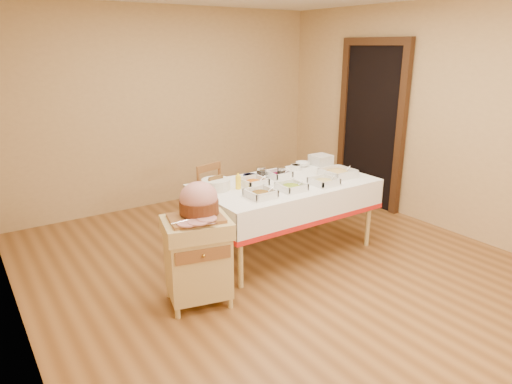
{
  "coord_description": "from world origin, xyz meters",
  "views": [
    {
      "loc": [
        -2.48,
        -3.25,
        2.09
      ],
      "look_at": [
        -0.13,
        0.2,
        0.76
      ],
      "focal_mm": 32.0,
      "sensor_mm": 36.0,
      "label": 1
    }
  ],
  "objects_px": {
    "preserve_jar_left": "(261,173)",
    "preserve_jar_right": "(281,173)",
    "butcher_cart": "(198,256)",
    "ham_on_board": "(199,203)",
    "bread_basket": "(216,184)",
    "plate_stack": "(321,160)",
    "dining_chair": "(217,201)",
    "brass_platter": "(331,171)",
    "dining_table": "(285,197)",
    "mustard_bottle": "(238,182)"
  },
  "relations": [
    {
      "from": "preserve_jar_left",
      "to": "preserve_jar_right",
      "type": "height_order",
      "value": "preserve_jar_right"
    },
    {
      "from": "butcher_cart",
      "to": "ham_on_board",
      "type": "xyz_separation_m",
      "value": [
        0.05,
        0.04,
        0.45
      ]
    },
    {
      "from": "preserve_jar_right",
      "to": "bread_basket",
      "type": "bearing_deg",
      "value": 175.78
    },
    {
      "from": "plate_stack",
      "to": "dining_chair",
      "type": "bearing_deg",
      "value": 162.95
    },
    {
      "from": "ham_on_board",
      "to": "brass_platter",
      "type": "bearing_deg",
      "value": 12.34
    },
    {
      "from": "bread_basket",
      "to": "brass_platter",
      "type": "height_order",
      "value": "bread_basket"
    },
    {
      "from": "dining_table",
      "to": "dining_chair",
      "type": "distance_m",
      "value": 0.83
    },
    {
      "from": "ham_on_board",
      "to": "dining_table",
      "type": "bearing_deg",
      "value": 18.27
    },
    {
      "from": "mustard_bottle",
      "to": "plate_stack",
      "type": "height_order",
      "value": "mustard_bottle"
    },
    {
      "from": "preserve_jar_right",
      "to": "mustard_bottle",
      "type": "distance_m",
      "value": 0.57
    },
    {
      "from": "ham_on_board",
      "to": "preserve_jar_right",
      "type": "distance_m",
      "value": 1.35
    },
    {
      "from": "dining_table",
      "to": "plate_stack",
      "type": "bearing_deg",
      "value": 22.94
    },
    {
      "from": "preserve_jar_right",
      "to": "bread_basket",
      "type": "height_order",
      "value": "same"
    },
    {
      "from": "butcher_cart",
      "to": "plate_stack",
      "type": "height_order",
      "value": "plate_stack"
    },
    {
      "from": "preserve_jar_right",
      "to": "mustard_bottle",
      "type": "relative_size",
      "value": 0.73
    },
    {
      "from": "butcher_cart",
      "to": "ham_on_board",
      "type": "distance_m",
      "value": 0.46
    },
    {
      "from": "dining_table",
      "to": "bread_basket",
      "type": "distance_m",
      "value": 0.77
    },
    {
      "from": "preserve_jar_left",
      "to": "mustard_bottle",
      "type": "distance_m",
      "value": 0.44
    },
    {
      "from": "butcher_cart",
      "to": "dining_chair",
      "type": "bearing_deg",
      "value": 53.67
    },
    {
      "from": "dining_table",
      "to": "preserve_jar_right",
      "type": "xyz_separation_m",
      "value": [
        0.04,
        0.13,
        0.22
      ]
    },
    {
      "from": "ham_on_board",
      "to": "preserve_jar_left",
      "type": "distance_m",
      "value": 1.26
    },
    {
      "from": "mustard_bottle",
      "to": "dining_chair",
      "type": "bearing_deg",
      "value": 79.92
    },
    {
      "from": "mustard_bottle",
      "to": "plate_stack",
      "type": "relative_size",
      "value": 0.77
    },
    {
      "from": "dining_chair",
      "to": "ham_on_board",
      "type": "relative_size",
      "value": 1.86
    },
    {
      "from": "dining_table",
      "to": "ham_on_board",
      "type": "bearing_deg",
      "value": -161.73
    },
    {
      "from": "plate_stack",
      "to": "dining_table",
      "type": "bearing_deg",
      "value": -157.06
    },
    {
      "from": "ham_on_board",
      "to": "preserve_jar_right",
      "type": "xyz_separation_m",
      "value": [
        1.24,
        0.52,
        -0.07
      ]
    },
    {
      "from": "butcher_cart",
      "to": "mustard_bottle",
      "type": "height_order",
      "value": "mustard_bottle"
    },
    {
      "from": "dining_table",
      "to": "butcher_cart",
      "type": "relative_size",
      "value": 2.41
    },
    {
      "from": "dining_chair",
      "to": "plate_stack",
      "type": "bearing_deg",
      "value": -17.05
    },
    {
      "from": "butcher_cart",
      "to": "preserve_jar_left",
      "type": "bearing_deg",
      "value": 31.77
    },
    {
      "from": "dining_table",
      "to": "plate_stack",
      "type": "relative_size",
      "value": 8.45
    },
    {
      "from": "dining_chair",
      "to": "brass_platter",
      "type": "xyz_separation_m",
      "value": [
        1.05,
        -0.69,
        0.35
      ]
    },
    {
      "from": "dining_chair",
      "to": "bread_basket",
      "type": "bearing_deg",
      "value": -120.14
    },
    {
      "from": "dining_chair",
      "to": "preserve_jar_left",
      "type": "distance_m",
      "value": 0.65
    },
    {
      "from": "bread_basket",
      "to": "plate_stack",
      "type": "height_order",
      "value": "bread_basket"
    },
    {
      "from": "dining_table",
      "to": "mustard_bottle",
      "type": "distance_m",
      "value": 0.58
    },
    {
      "from": "preserve_jar_left",
      "to": "butcher_cart",
      "type": "bearing_deg",
      "value": -148.23
    },
    {
      "from": "plate_stack",
      "to": "brass_platter",
      "type": "relative_size",
      "value": 0.64
    },
    {
      "from": "bread_basket",
      "to": "brass_platter",
      "type": "relative_size",
      "value": 0.83
    },
    {
      "from": "preserve_jar_left",
      "to": "bread_basket",
      "type": "distance_m",
      "value": 0.59
    },
    {
      "from": "butcher_cart",
      "to": "preserve_jar_left",
      "type": "xyz_separation_m",
      "value": [
        1.12,
        0.69,
        0.38
      ]
    },
    {
      "from": "dining_chair",
      "to": "mustard_bottle",
      "type": "xyz_separation_m",
      "value": [
        -0.11,
        -0.62,
        0.4
      ]
    },
    {
      "from": "bread_basket",
      "to": "preserve_jar_right",
      "type": "bearing_deg",
      "value": -4.22
    },
    {
      "from": "dining_chair",
      "to": "preserve_jar_right",
      "type": "height_order",
      "value": "preserve_jar_right"
    },
    {
      "from": "mustard_bottle",
      "to": "bread_basket",
      "type": "relative_size",
      "value": 0.6
    },
    {
      "from": "dining_table",
      "to": "preserve_jar_right",
      "type": "height_order",
      "value": "preserve_jar_right"
    },
    {
      "from": "dining_chair",
      "to": "mustard_bottle",
      "type": "relative_size",
      "value": 5.06
    },
    {
      "from": "butcher_cart",
      "to": "bread_basket",
      "type": "distance_m",
      "value": 0.9
    },
    {
      "from": "mustard_bottle",
      "to": "plate_stack",
      "type": "xyz_separation_m",
      "value": [
        1.31,
        0.26,
        -0.02
      ]
    }
  ]
}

